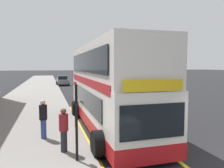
{
  "coord_description": "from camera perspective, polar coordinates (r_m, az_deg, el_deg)",
  "views": [
    {
      "loc": [
        -5.53,
        -4.5,
        3.31
      ],
      "look_at": [
        -2.42,
        6.04,
        2.39
      ],
      "focal_mm": 34.78,
      "sensor_mm": 36.0,
      "label": 1
    }
  ],
  "objects": [
    {
      "name": "pedestrian_further_back",
      "position": [
        10.05,
        -17.62,
        -8.37
      ],
      "size": [
        0.34,
        0.34,
        1.7
      ],
      "color": "#33478C",
      "rests_on": "pavement_near"
    },
    {
      "name": "parked_car_grey_kerbside",
      "position": [
        38.17,
        -12.9,
        0.9
      ],
      "size": [
        2.09,
        4.2,
        1.62
      ],
      "rotation": [
        0.0,
        0.0,
        0.04
      ],
      "color": "slate",
      "rests_on": "ground"
    },
    {
      "name": "pedestrian_waiting_near_sign",
      "position": [
        8.34,
        -12.58,
        -11.28
      ],
      "size": [
        0.34,
        0.34,
        1.62
      ],
      "color": "#26262D",
      "rests_on": "pavement_near"
    },
    {
      "name": "bus_bay_markings",
      "position": [
        11.99,
        -1.61,
        -11.22
      ],
      "size": [
        2.83,
        12.93,
        0.01
      ],
      "color": "yellow",
      "rests_on": "ground"
    },
    {
      "name": "ground_plane",
      "position": [
        37.07,
        -7.8,
        -0.38
      ],
      "size": [
        260.0,
        260.0,
        0.0
      ],
      "primitive_type": "plane",
      "color": "black"
    },
    {
      "name": "pavement_near",
      "position": [
        36.68,
        -18.68,
        -0.53
      ],
      "size": [
        6.0,
        76.0,
        0.14
      ],
      "primitive_type": "cube",
      "color": "gray",
      "rests_on": "ground"
    },
    {
      "name": "double_decker_bus",
      "position": [
        11.71,
        -1.14,
        -1.33
      ],
      "size": [
        3.24,
        10.64,
        4.4
      ],
      "color": "white",
      "rests_on": "ground"
    },
    {
      "name": "bus_stop_sign",
      "position": [
        7.4,
        -9.41,
        -7.89
      ],
      "size": [
        0.09,
        0.51,
        2.63
      ],
      "color": "black",
      "rests_on": "pavement_near"
    },
    {
      "name": "parked_car_maroon_across",
      "position": [
        25.06,
        3.42,
        -0.97
      ],
      "size": [
        2.09,
        4.2,
        1.62
      ],
      "rotation": [
        0.0,
        0.0,
        -0.01
      ],
      "color": "maroon",
      "rests_on": "ground"
    }
  ]
}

